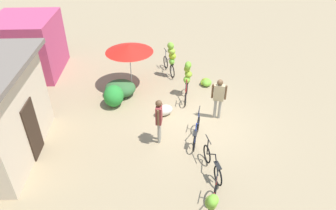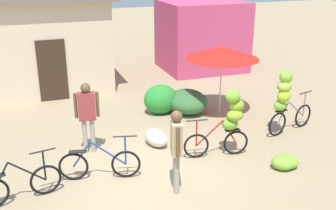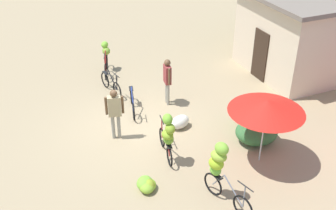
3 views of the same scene
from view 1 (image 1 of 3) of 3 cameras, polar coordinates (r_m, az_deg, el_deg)
The scene contains 14 objects.
ground_plane at distance 12.22m, azimuth 6.03°, elevation -3.17°, with size 60.00×60.00×0.00m, color #9C8765.
shop_pink at distance 16.68m, azimuth -24.39°, elevation 9.96°, with size 3.20×2.80×2.78m, color #C4416C.
hedge_bush_front_left at distance 13.12m, azimuth -10.01°, elevation 1.67°, with size 1.01×0.83×0.88m, color #298832.
hedge_bush_front_right at distance 13.81m, azimuth -8.81°, elevation 3.06°, with size 1.19×1.36×0.69m, color #356736.
market_umbrella at distance 13.85m, azimuth -7.19°, elevation 10.39°, with size 2.13×2.13×2.05m.
bicycle_leftmost at distance 8.51m, azimuth 8.16°, elevation -17.54°, with size 1.57×0.60×1.24m.
bicycle_near_pile at distance 10.01m, azimuth 8.18°, elevation -10.67°, with size 1.60×0.36×0.96m.
bicycle_center_loaded at distance 11.15m, azimuth 5.27°, elevation -5.01°, with size 1.68×0.47×0.97m.
bicycle_by_shop at distance 13.34m, azimuth 3.59°, elevation 5.14°, with size 1.56×0.43×1.64m.
bicycle_rightmost at distance 14.99m, azimuth 0.54°, elevation 9.00°, with size 1.65×0.64×1.74m.
banana_pile_on_ground at distance 14.64m, azimuth 7.00°, elevation 4.23°, with size 0.76×0.68×0.32m.
produce_sack at distance 12.43m, azimuth -0.72°, elevation -0.98°, with size 0.70×0.44×0.44m, color silver.
person_vendor at distance 10.61m, azimuth -1.67°, elevation -2.20°, with size 0.58×0.25×1.74m.
person_bystander at distance 11.98m, azimuth 9.37°, elevation 1.85°, with size 0.29×0.57×1.73m.
Camera 1 is at (-9.65, 1.70, 7.30)m, focal length 32.97 mm.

